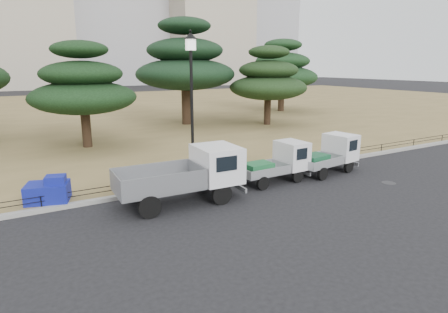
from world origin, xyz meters
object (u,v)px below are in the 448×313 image
truck_kei_front (278,163)px  truck_kei_rear (329,154)px  street_lamp (191,83)px  truck_large (187,173)px  tarp_pile (49,191)px

truck_kei_front → truck_kei_rear: truck_kei_rear is taller
truck_kei_rear → street_lamp: (-6.48, 1.51, 3.42)m
truck_large → tarp_pile: bearing=155.8°
truck_kei_front → tarp_pile: size_ratio=1.93×
truck_large → tarp_pile: truck_large is taller
street_lamp → tarp_pile: bearing=176.6°
truck_kei_rear → tarp_pile: (-12.16, 1.84, -0.34)m
truck_kei_rear → truck_kei_front: bearing=170.7°
truck_kei_rear → tarp_pile: truck_kei_rear is taller
truck_kei_front → tarp_pile: bearing=166.9°
truck_large → truck_kei_rear: size_ratio=1.33×
truck_kei_rear → street_lamp: size_ratio=0.58×
street_lamp → tarp_pile: street_lamp is taller
truck_kei_front → street_lamp: size_ratio=0.53×
truck_large → street_lamp: size_ratio=0.76×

